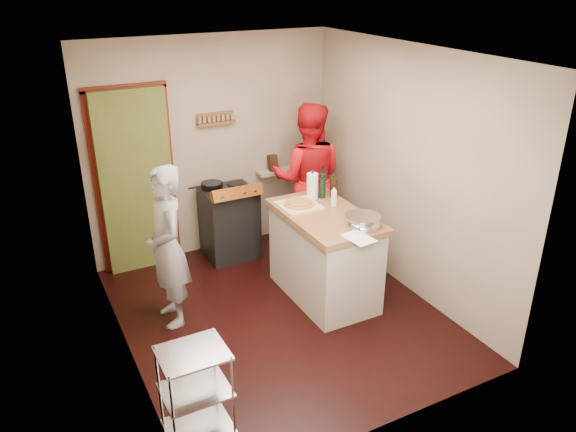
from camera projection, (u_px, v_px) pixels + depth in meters
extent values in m
plane|color=black|center=(279.00, 313.00, 5.77)|extent=(3.50, 3.50, 0.00)
cube|color=tan|center=(212.00, 147.00, 6.66)|extent=(3.00, 0.04, 2.60)
cube|color=#565B23|center=(133.00, 179.00, 6.40)|extent=(0.80, 0.40, 2.10)
cube|color=#65140B|center=(97.00, 187.00, 6.16)|extent=(0.06, 0.06, 2.10)
cube|color=#65140B|center=(171.00, 175.00, 6.52)|extent=(0.06, 0.06, 2.10)
cube|color=#65140B|center=(124.00, 87.00, 5.91)|extent=(0.90, 0.06, 0.06)
cube|color=brown|center=(216.00, 123.00, 6.51)|extent=(0.46, 0.09, 0.03)
cube|color=brown|center=(215.00, 117.00, 6.52)|extent=(0.46, 0.02, 0.12)
cube|color=olive|center=(216.00, 118.00, 6.49)|extent=(0.42, 0.04, 0.07)
cube|color=tan|center=(287.00, 169.00, 7.14)|extent=(0.80, 0.18, 0.04)
cube|color=black|center=(273.00, 163.00, 7.01)|extent=(0.10, 0.14, 0.22)
cube|color=tan|center=(115.00, 228.00, 4.61)|extent=(0.04, 3.50, 2.60)
cube|color=tan|center=(406.00, 172.00, 5.87)|extent=(0.04, 3.50, 2.60)
cube|color=white|center=(277.00, 52.00, 4.71)|extent=(3.00, 3.50, 0.02)
cube|color=black|center=(230.00, 225.00, 6.78)|extent=(0.60, 0.55, 0.80)
cube|color=black|center=(228.00, 192.00, 6.61)|extent=(0.60, 0.55, 0.06)
cube|color=brown|center=(237.00, 193.00, 6.35)|extent=(0.60, 0.15, 0.17)
cylinder|color=black|center=(212.00, 185.00, 6.62)|extent=(0.26, 0.26, 0.05)
cylinder|color=silver|center=(174.00, 422.00, 3.85)|extent=(0.02, 0.02, 0.80)
cylinder|color=silver|center=(233.00, 401.00, 4.04)|extent=(0.02, 0.02, 0.80)
cylinder|color=silver|center=(160.00, 390.00, 4.15)|extent=(0.02, 0.02, 0.80)
cylinder|color=silver|center=(216.00, 372.00, 4.33)|extent=(0.02, 0.02, 0.80)
cube|color=silver|center=(199.00, 427.00, 4.21)|extent=(0.48, 0.40, 0.02)
cube|color=silver|center=(196.00, 390.00, 4.07)|extent=(0.48, 0.40, 0.02)
cube|color=silver|center=(192.00, 353.00, 3.94)|extent=(0.48, 0.40, 0.02)
cube|color=#B8AE9C|center=(324.00, 258.00, 5.91)|extent=(0.69, 1.22, 0.90)
cube|color=#905E36|center=(325.00, 216.00, 5.72)|extent=(0.76, 1.28, 0.06)
cube|color=beige|center=(299.00, 206.00, 5.86)|extent=(0.40, 0.40, 0.02)
cylinder|color=#DB8C44|center=(299.00, 203.00, 5.85)|extent=(0.32, 0.32, 0.02)
ellipsoid|color=silver|center=(363.00, 221.00, 5.40)|extent=(0.35, 0.35, 0.11)
cylinder|color=white|center=(312.00, 186.00, 6.03)|extent=(0.12, 0.12, 0.28)
cylinder|color=silver|center=(334.00, 198.00, 5.85)|extent=(0.06, 0.06, 0.17)
cube|color=white|center=(359.00, 238.00, 5.18)|extent=(0.24, 0.32, 0.00)
cylinder|color=black|center=(322.00, 180.00, 6.17)|extent=(0.08, 0.08, 0.31)
cylinder|color=black|center=(334.00, 183.00, 6.06)|extent=(0.08, 0.08, 0.31)
cylinder|color=black|center=(322.00, 184.00, 6.04)|extent=(0.08, 0.08, 0.31)
imported|color=#AEAEB3|center=(167.00, 247.00, 5.35)|extent=(0.39, 0.59, 1.62)
imported|color=red|center=(308.00, 178.00, 6.79)|extent=(1.13, 1.06, 1.84)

